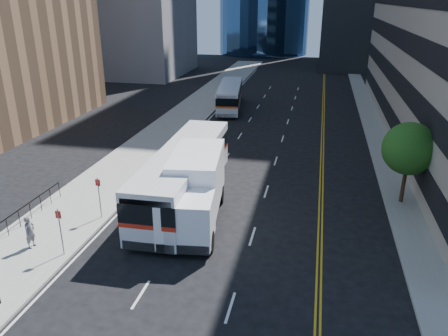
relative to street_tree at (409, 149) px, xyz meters
The scene contains 8 objects.
ground 12.58m from the street_tree, 138.37° to the right, with size 160.00×160.00×0.00m, color black.
sidewalk_west 26.11m from the street_tree, 138.92° to the left, with size 5.00×90.00×0.15m, color gray.
sidewalk_east 17.37m from the street_tree, 90.00° to the left, with size 2.00×90.00×0.15m, color gray.
street_tree is the anchor object (origin of this frame).
bus_front 13.71m from the street_tree, 169.28° to the right, with size 3.20×13.50×3.47m.
bus_rear 27.42m from the street_tree, 124.80° to the left, with size 3.82×11.02×2.78m.
box_truck 13.12m from the street_tree, 157.44° to the right, with size 3.74×8.28×3.82m.
pedestrian 21.83m from the street_tree, 153.28° to the right, with size 0.63×0.41×1.72m, color #4F4F55.
Camera 1 is at (3.42, -18.60, 12.12)m, focal length 35.00 mm.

